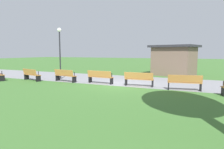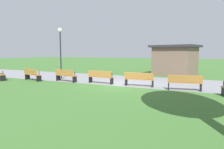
% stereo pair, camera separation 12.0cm
% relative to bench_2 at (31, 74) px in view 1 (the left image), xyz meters
% --- Properties ---
extents(ground_plane, '(120.00, 120.00, 0.00)m').
position_rel_bench_2_xyz_m(ground_plane, '(6.78, 0.97, -0.48)').
color(ground_plane, '#3D6B2D').
extents(path_paving, '(39.36, 5.44, 0.01)m').
position_rel_bench_2_xyz_m(path_paving, '(6.78, 3.11, -0.47)').
color(path_paving, gray).
rests_on(path_paving, ground).
extents(bench_2, '(1.89, 0.94, 0.89)m').
position_rel_bench_2_xyz_m(bench_2, '(0.00, 0.00, 0.00)').
color(bench_2, '#B27538').
rests_on(bench_2, ground).
extents(bench_3, '(1.88, 0.76, 0.89)m').
position_rel_bench_2_xyz_m(bench_3, '(2.68, 0.58, 0.00)').
color(bench_3, '#B27538').
rests_on(bench_3, ground).
extents(bench_4, '(1.85, 0.57, 0.89)m').
position_rel_bench_2_xyz_m(bench_4, '(5.41, 0.86, 0.00)').
color(bench_4, '#B27538').
rests_on(bench_4, ground).
extents(bench_5, '(1.85, 0.57, 0.89)m').
position_rel_bench_2_xyz_m(bench_5, '(8.15, 0.86, 0.00)').
color(bench_5, '#B27538').
rests_on(bench_5, ground).
extents(bench_6, '(1.88, 0.76, 0.89)m').
position_rel_bench_2_xyz_m(bench_6, '(10.88, 0.58, 0.00)').
color(bench_6, '#B27538').
rests_on(bench_6, ground).
extents(lamp_post, '(0.32, 0.32, 4.06)m').
position_rel_bench_2_xyz_m(lamp_post, '(1.35, 1.75, 2.34)').
color(lamp_post, black).
rests_on(lamp_post, ground).
extents(kiosk, '(4.63, 4.05, 2.79)m').
position_rel_bench_2_xyz_m(kiosk, '(9.43, 7.91, 0.95)').
color(kiosk, brown).
rests_on(kiosk, ground).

